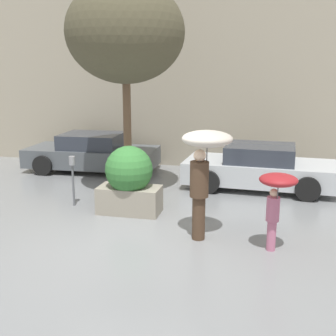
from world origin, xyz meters
name	(u,v)px	position (x,y,z in m)	size (l,w,h in m)	color
ground_plane	(124,241)	(0.00, 0.00, 0.00)	(40.00, 40.00, 0.00)	slate
building_facade	(188,73)	(0.00, 6.50, 3.00)	(18.00, 0.30, 6.00)	#9E937F
planter_box	(129,180)	(-0.38, 1.54, 0.76)	(1.37, 1.04, 1.50)	gray
person_adult	(204,157)	(1.41, 0.48, 1.55)	(0.92, 0.92, 2.04)	#473323
person_child	(277,192)	(2.70, 0.14, 1.09)	(0.65, 0.65, 1.41)	#B76684
parked_car_near	(259,168)	(2.37, 4.23, 0.55)	(4.00, 2.09, 1.17)	#B7BCC1
parked_car_far	(92,153)	(-2.76, 5.11, 0.55)	(4.06, 2.03, 1.17)	#4C5156
street_tree	(125,33)	(-0.88, 2.98, 3.95)	(2.83, 2.83, 5.16)	brown
parking_meter	(72,170)	(-1.80, 1.72, 0.85)	(0.14, 0.14, 1.18)	#595B60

